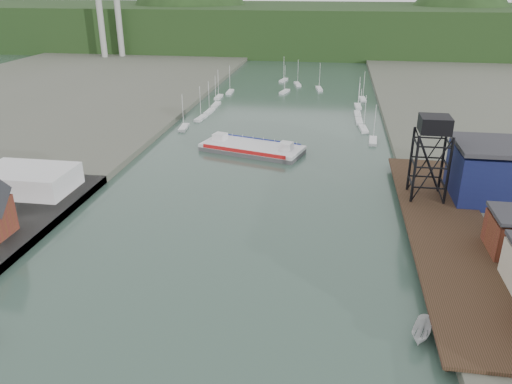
% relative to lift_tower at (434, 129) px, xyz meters
% --- Properties ---
extents(east_pier, '(14.00, 70.00, 2.45)m').
position_rel_lift_tower_xyz_m(east_pier, '(2.00, -13.00, -13.75)').
color(east_pier, black).
rests_on(east_pier, ground).
extents(white_shed, '(18.00, 12.00, 4.50)m').
position_rel_lift_tower_xyz_m(white_shed, '(-79.00, -8.00, -11.80)').
color(white_shed, silver).
rests_on(white_shed, west_quay).
extents(lift_tower, '(6.50, 6.50, 16.00)m').
position_rel_lift_tower_xyz_m(lift_tower, '(0.00, 0.00, 0.00)').
color(lift_tower, black).
rests_on(lift_tower, east_pier).
extents(blue_shed, '(20.50, 14.50, 11.30)m').
position_rel_lift_tower_xyz_m(blue_shed, '(15.00, 2.00, -8.59)').
color(blue_shed, '#0C0E38').
rests_on(blue_shed, east_land).
extents(marina_sailboats, '(57.71, 92.65, 0.90)m').
position_rel_lift_tower_xyz_m(marina_sailboats, '(-34.92, 80.46, -15.30)').
color(marina_sailboats, silver).
rests_on(marina_sailboats, ground).
extents(smokestacks, '(11.20, 8.20, 60.00)m').
position_rel_lift_tower_xyz_m(smokestacks, '(-141.00, 174.50, 14.35)').
color(smokestacks, '#9C9D98').
rests_on(smokestacks, ground).
extents(distant_hills, '(500.00, 120.00, 80.00)m').
position_rel_lift_tower_xyz_m(distant_hills, '(-38.98, 243.35, -5.27)').
color(distant_hills, black).
rests_on(distant_hills, ground).
extents(chain_ferry, '(27.85, 17.14, 3.74)m').
position_rel_lift_tower_xyz_m(chain_ferry, '(-38.87, 27.89, -14.57)').
color(chain_ferry, '#48484A').
rests_on(chain_ferry, ground).
extents(motorboat, '(3.85, 6.03, 2.18)m').
position_rel_lift_tower_xyz_m(motorboat, '(-6.12, -40.86, -14.56)').
color(motorboat, silver).
rests_on(motorboat, ground).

